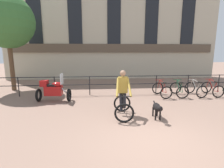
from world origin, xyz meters
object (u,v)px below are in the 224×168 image
dog (157,108)px  cyclist_with_bike (123,96)px  parked_motorcycle (53,90)px  parked_bicycle_mid_right (196,89)px  parked_bicycle_far_end (212,89)px  parked_bicycle_mid_left (179,90)px  parked_bicycle_near_lamp (162,90)px

dog → cyclist_with_bike: bearing=163.8°
parked_motorcycle → parked_bicycle_mid_right: (7.43, 0.44, -0.20)m
cyclist_with_bike → parked_bicycle_far_end: (5.32, 2.56, -0.41)m
parked_motorcycle → parked_bicycle_mid_left: size_ratio=1.39×
parked_motorcycle → parked_bicycle_far_end: parked_motorcycle is taller
dog → parked_bicycle_mid_left: parked_bicycle_mid_left is taller
cyclist_with_bike → parked_bicycle_far_end: size_ratio=1.51×
cyclist_with_bike → parked_bicycle_near_lamp: bearing=50.4°
parked_motorcycle → parked_bicycle_mid_left: (6.48, 0.44, -0.20)m
parked_motorcycle → parked_bicycle_mid_right: size_ratio=1.41×
parked_bicycle_near_lamp → parked_bicycle_mid_left: bearing=175.8°
parked_bicycle_near_lamp → parked_bicycle_far_end: same height
parked_bicycle_mid_left → dog: bearing=59.2°
dog → parked_bicycle_mid_right: bearing=48.2°
dog → parked_bicycle_near_lamp: parked_bicycle_near_lamp is taller
parked_motorcycle → parked_bicycle_mid_left: 6.50m
cyclist_with_bike → parked_motorcycle: bearing=149.7°
parked_bicycle_near_lamp → parked_bicycle_mid_left: (0.94, 0.00, 0.00)m
parked_motorcycle → parked_bicycle_far_end: (8.37, 0.44, -0.20)m
parked_bicycle_mid_left → parked_bicycle_mid_right: size_ratio=1.01×
parked_motorcycle → parked_bicycle_mid_left: parked_motorcycle is taller
cyclist_with_bike → parked_bicycle_mid_left: cyclist_with_bike is taller
parked_bicycle_mid_right → parked_motorcycle: bearing=-1.1°
dog → parked_bicycle_far_end: (4.15, 3.01, -0.06)m
parked_motorcycle → cyclist_with_bike: bearing=-119.8°
parked_bicycle_mid_right → parked_bicycle_far_end: bearing=175.5°
parked_bicycle_mid_left → parked_bicycle_far_end: (1.89, -0.00, -0.00)m
cyclist_with_bike → parked_bicycle_near_lamp: (2.48, 2.56, -0.41)m
parked_bicycle_mid_left → parked_bicycle_far_end: size_ratio=1.04×
parked_motorcycle → parked_bicycle_near_lamp: parked_motorcycle is taller
parked_bicycle_near_lamp → parked_bicycle_mid_right: bearing=175.8°
parked_bicycle_mid_left → parked_motorcycle: bearing=9.9°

